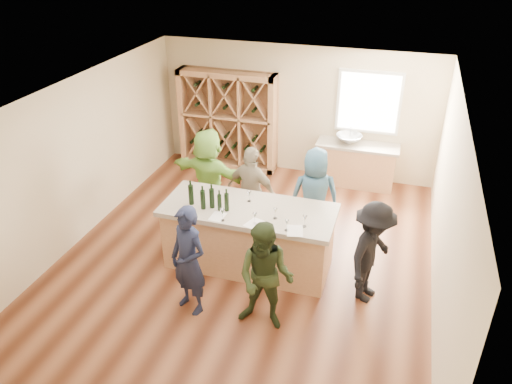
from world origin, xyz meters
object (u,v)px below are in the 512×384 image
(wine_rack, at_px, (228,120))
(person_far_mid, at_px, (252,192))
(tasting_counter_base, at_px, (249,239))
(wine_bottle_b, at_px, (203,200))
(person_near_right, at_px, (266,278))
(wine_bottle_c, at_px, (212,198))
(wine_bottle_e, at_px, (227,202))
(wine_bottle_d, at_px, (220,202))
(person_far_left, at_px, (209,177))
(person_server, at_px, (372,253))
(person_far_right, at_px, (314,196))
(sink, at_px, (349,139))
(wine_bottle_a, at_px, (191,195))
(person_near_left, at_px, (189,261))

(wine_rack, xyz_separation_m, person_far_mid, (1.36, -2.55, -0.26))
(tasting_counter_base, xyz_separation_m, wine_bottle_b, (-0.66, -0.22, 0.74))
(tasting_counter_base, distance_m, wine_bottle_b, 1.02)
(tasting_counter_base, relative_size, person_near_right, 1.59)
(tasting_counter_base, xyz_separation_m, person_near_right, (0.64, -1.26, 0.32))
(wine_bottle_c, relative_size, wine_bottle_e, 1.10)
(wine_bottle_b, bearing_deg, wine_rack, 104.23)
(wine_bottle_d, bearing_deg, person_far_left, 118.53)
(wine_bottle_d, bearing_deg, wine_bottle_b, -172.91)
(person_server, height_order, person_far_mid, person_far_mid)
(wine_rack, bearing_deg, person_far_right, -44.49)
(wine_rack, distance_m, wine_bottle_c, 3.78)
(person_near_right, height_order, person_far_right, person_far_right)
(sink, distance_m, wine_bottle_a, 4.08)
(wine_rack, height_order, person_server, wine_rack)
(wine_bottle_e, bearing_deg, wine_bottle_b, -172.04)
(wine_rack, height_order, person_near_right, wine_rack)
(person_far_mid, height_order, person_far_right, person_far_right)
(sink, relative_size, tasting_counter_base, 0.21)
(wine_bottle_d, bearing_deg, wine_bottle_e, 10.01)
(sink, distance_m, person_near_right, 4.68)
(person_server, relative_size, person_far_mid, 0.96)
(person_far_mid, bearing_deg, wine_bottle_d, 95.90)
(sink, xyz_separation_m, wine_bottle_a, (-1.99, -3.55, 0.23))
(person_near_left, height_order, person_near_right, person_near_left)
(tasting_counter_base, bearing_deg, wine_bottle_e, -149.66)
(wine_rack, bearing_deg, person_far_left, -78.31)
(wine_bottle_a, height_order, wine_bottle_c, wine_bottle_a)
(wine_bottle_b, height_order, wine_bottle_e, wine_bottle_b)
(tasting_counter_base, relative_size, person_near_left, 1.55)
(wine_rack, distance_m, person_far_left, 2.42)
(wine_bottle_a, bearing_deg, person_near_right, -35.79)
(tasting_counter_base, relative_size, person_far_right, 1.51)
(wine_rack, xyz_separation_m, wine_bottle_b, (0.94, -3.70, 0.14))
(person_near_left, bearing_deg, person_far_right, 82.79)
(tasting_counter_base, relative_size, person_far_mid, 1.55)
(wine_bottle_a, bearing_deg, person_server, -2.12)
(person_server, bearing_deg, person_far_mid, 80.06)
(wine_bottle_e, height_order, person_near_right, person_near_right)
(person_near_left, relative_size, person_server, 1.04)
(person_server, relative_size, person_far_left, 0.88)
(person_near_right, bearing_deg, wine_bottle_d, 136.31)
(person_server, relative_size, person_far_right, 0.94)
(person_far_mid, relative_size, person_far_right, 0.97)
(wine_bottle_d, distance_m, person_server, 2.39)
(person_near_left, height_order, person_server, person_near_left)
(person_near_left, bearing_deg, wine_bottle_a, 133.13)
(person_server, xyz_separation_m, person_far_left, (-3.06, 1.36, 0.11))
(tasting_counter_base, xyz_separation_m, wine_bottle_c, (-0.54, -0.15, 0.74))
(wine_bottle_a, bearing_deg, wine_bottle_c, -0.68)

